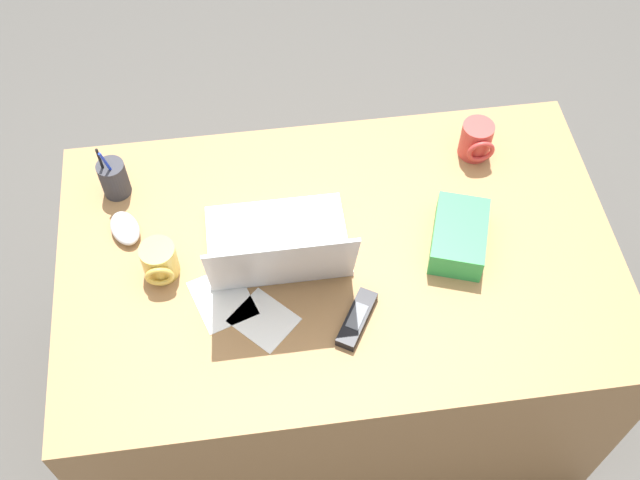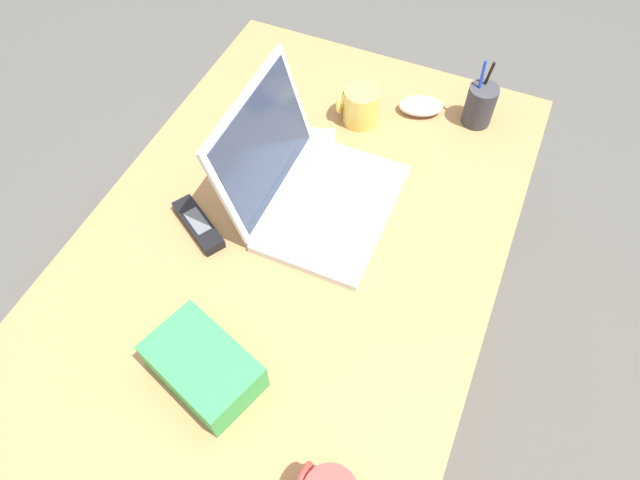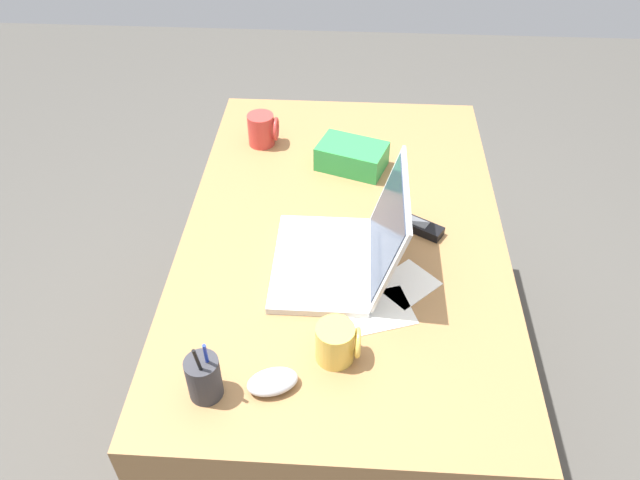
% 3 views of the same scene
% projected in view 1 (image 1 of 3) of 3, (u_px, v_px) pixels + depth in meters
% --- Properties ---
extents(ground_plane, '(6.00, 6.00, 0.00)m').
position_uv_depth(ground_plane, '(334.00, 381.00, 2.49)').
color(ground_plane, '#4C4944').
extents(desk, '(1.35, 0.85, 0.74)m').
position_uv_depth(desk, '(336.00, 326.00, 2.18)').
color(desk, '#9E7042').
rests_on(desk, ground).
extents(laptop, '(0.34, 0.31, 0.26)m').
position_uv_depth(laptop, '(279.00, 248.00, 1.82)').
color(laptop, silver).
rests_on(laptop, desk).
extents(computer_mouse, '(0.10, 0.12, 0.04)m').
position_uv_depth(computer_mouse, '(125.00, 228.00, 1.90)').
color(computer_mouse, silver).
rests_on(computer_mouse, desk).
extents(coffee_mug_white, '(0.08, 0.09, 0.10)m').
position_uv_depth(coffee_mug_white, '(476.00, 140.00, 2.01)').
color(coffee_mug_white, '#C63833').
rests_on(coffee_mug_white, desk).
extents(coffee_mug_tall, '(0.08, 0.10, 0.09)m').
position_uv_depth(coffee_mug_tall, '(160.00, 262.00, 1.81)').
color(coffee_mug_tall, '#E0BC4C').
rests_on(coffee_mug_tall, desk).
extents(cordless_phone, '(0.12, 0.15, 0.03)m').
position_uv_depth(cordless_phone, '(357.00, 319.00, 1.76)').
color(cordless_phone, black).
rests_on(cordless_phone, desk).
extents(pen_holder, '(0.07, 0.07, 0.17)m').
position_uv_depth(pen_holder, '(114.00, 178.00, 1.94)').
color(pen_holder, '#333338').
rests_on(pen_holder, desk).
extents(snack_bag, '(0.18, 0.23, 0.08)m').
position_uv_depth(snack_bag, '(459.00, 236.00, 1.86)').
color(snack_bag, green).
rests_on(snack_bag, desk).
extents(paper_note_near_laptop, '(0.17, 0.17, 0.00)m').
position_uv_depth(paper_note_near_laptop, '(264.00, 320.00, 1.77)').
color(paper_note_near_laptop, white).
rests_on(paper_note_near_laptop, desk).
extents(paper_note_left, '(0.16, 0.18, 0.00)m').
position_uv_depth(paper_note_left, '(223.00, 298.00, 1.80)').
color(paper_note_left, white).
rests_on(paper_note_left, desk).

